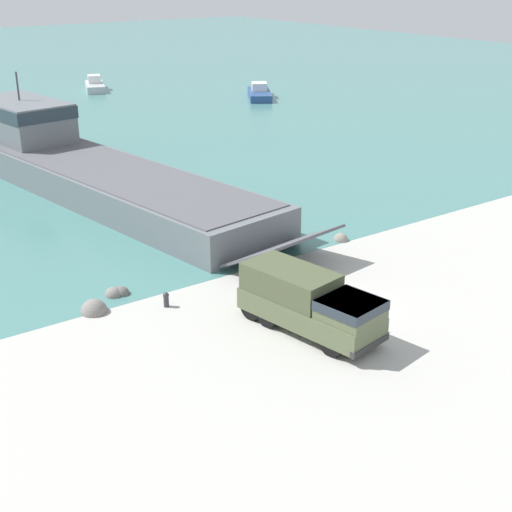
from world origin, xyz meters
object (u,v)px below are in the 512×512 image
object	(u,v)px
military_truck	(309,302)
moored_boat_c	(95,85)
mooring_bollard	(166,299)
moored_boat_a	(260,93)
soldier_on_ramp	(339,289)
landing_craft	(78,161)
cargo_crate	(344,329)

from	to	relation	value
military_truck	moored_boat_c	xyz separation A→B (m)	(20.69, 72.35, -0.85)
moored_boat_c	mooring_bollard	xyz separation A→B (m)	(-25.06, -66.05, -0.25)
military_truck	moored_boat_a	world-z (taller)	military_truck
soldier_on_ramp	landing_craft	bearing A→B (deg)	92.96
moored_boat_c	cargo_crate	xyz separation A→B (m)	(-19.50, -73.58, -0.43)
mooring_bollard	moored_boat_a	bearing A→B (deg)	49.74
mooring_bollard	soldier_on_ramp	bearing A→B (deg)	-35.90
moored_boat_a	mooring_bollard	xyz separation A→B (m)	(-40.29, -47.57, -0.21)
mooring_bollard	cargo_crate	size ratio (longest dim) A/B	1.33
landing_craft	cargo_crate	bearing A→B (deg)	-96.97
soldier_on_ramp	moored_boat_c	xyz separation A→B (m)	(17.82, 71.30, -0.34)
moored_boat_a	cargo_crate	bearing A→B (deg)	89.92
military_truck	moored_boat_a	bearing A→B (deg)	136.34
soldier_on_ramp	moored_boat_a	distance (m)	62.31
soldier_on_ramp	moored_boat_c	bearing A→B (deg)	74.37
soldier_on_ramp	cargo_crate	xyz separation A→B (m)	(-1.68, -2.29, -0.78)
cargo_crate	soldier_on_ramp	bearing A→B (deg)	53.69
landing_craft	moored_boat_a	bearing A→B (deg)	26.49
mooring_bollard	cargo_crate	world-z (taller)	mooring_bollard
military_truck	cargo_crate	size ratio (longest dim) A/B	12.78
landing_craft	mooring_bollard	distance (m)	23.83
soldier_on_ramp	moored_boat_a	bearing A→B (deg)	56.37
military_truck	mooring_bollard	xyz separation A→B (m)	(-4.37, 6.30, -1.10)
soldier_on_ramp	cargo_crate	distance (m)	2.94
military_truck	soldier_on_ramp	world-z (taller)	military_truck
landing_craft	soldier_on_ramp	bearing A→B (deg)	-93.51
soldier_on_ramp	moored_boat_c	world-z (taller)	moored_boat_c
soldier_on_ramp	mooring_bollard	size ratio (longest dim) A/B	2.20
military_truck	mooring_bollard	world-z (taller)	military_truck
soldier_on_ramp	mooring_bollard	world-z (taller)	soldier_on_ramp
landing_craft	mooring_bollard	bearing A→B (deg)	-110.15
landing_craft	military_truck	bearing A→B (deg)	-99.23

